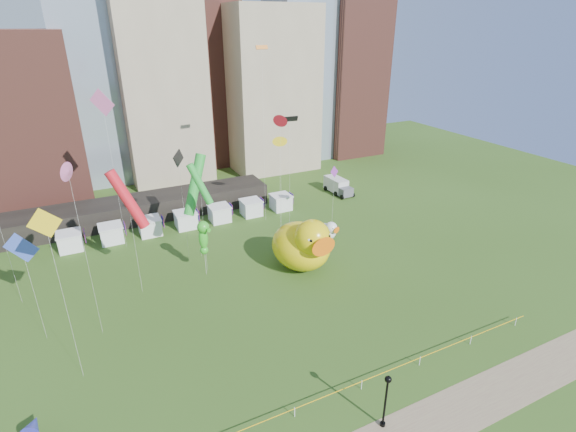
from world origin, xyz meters
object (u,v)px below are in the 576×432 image
seahorse_green (203,235)px  box_truck (338,186)px  seahorse_purple (293,241)px  lamppost (386,396)px  big_duck (303,244)px  small_duck (326,231)px

seahorse_green → box_truck: bearing=7.6°
seahorse_purple → lamppost: lamppost is taller
big_duck → small_duck: 8.46m
lamppost → seahorse_green: bearing=102.0°
small_duck → box_truck: (10.78, 14.25, 0.02)m
big_duck → lamppost: 22.78m
box_truck → seahorse_green: bearing=-153.4°
seahorse_green → box_truck: size_ratio=1.12×
seahorse_purple → box_truck: seahorse_purple is taller
lamppost → box_truck: lamppost is taller
small_duck → seahorse_green: 17.61m
seahorse_green → seahorse_purple: seahorse_green is taller
big_duck → lamppost: size_ratio=1.93×
big_duck → seahorse_purple: (-0.78, 1.22, 0.06)m
box_truck → seahorse_purple: bearing=-137.4°
seahorse_purple → lamppost: (-4.48, -23.39, -0.33)m
box_truck → small_duck: bearing=-130.0°
seahorse_green → lamppost: bearing=-99.9°
seahorse_purple → box_truck: 25.66m
seahorse_green → small_duck: bearing=-16.7°
big_duck → lamppost: big_duck is taller
big_duck → seahorse_green: size_ratio=1.35×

